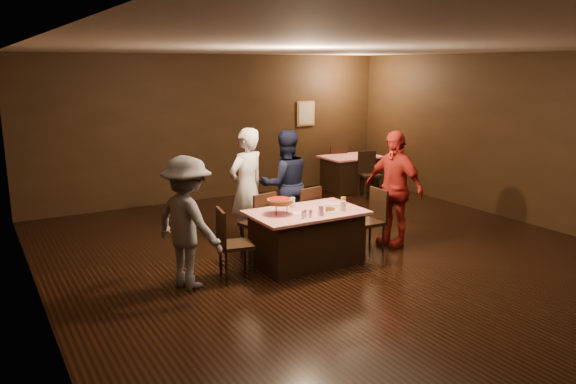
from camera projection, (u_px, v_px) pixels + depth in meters
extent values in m
plane|color=black|center=(359.00, 268.00, 7.86)|extent=(10.00, 10.00, 0.00)
cube|color=silver|center=(366.00, 47.00, 7.20)|extent=(8.00, 10.00, 0.04)
cube|color=black|center=(216.00, 127.00, 11.74)|extent=(8.00, 0.04, 3.00)
cube|color=black|center=(40.00, 196.00, 5.57)|extent=(0.04, 10.00, 3.00)
cube|color=black|center=(551.00, 142.00, 9.48)|extent=(0.04, 10.00, 3.00)
cube|color=tan|center=(306.00, 114.00, 12.75)|extent=(0.46, 0.03, 0.56)
cube|color=beige|center=(306.00, 114.00, 12.73)|extent=(0.38, 0.01, 0.48)
cube|color=#AC0B0E|center=(306.00, 237.00, 7.96)|extent=(1.60, 1.00, 0.77)
cube|color=red|center=(350.00, 173.00, 12.75)|extent=(1.30, 0.90, 0.77)
cube|color=black|center=(257.00, 223.00, 8.37)|extent=(0.50, 0.50, 0.95)
cube|color=black|center=(303.00, 216.00, 8.77)|extent=(0.49, 0.49, 0.95)
cube|color=black|center=(236.00, 243.00, 7.40)|extent=(0.49, 0.49, 0.95)
cube|color=black|center=(368.00, 221.00, 8.48)|extent=(0.44, 0.44, 0.95)
cube|color=black|center=(370.00, 174.00, 12.14)|extent=(0.51, 0.51, 0.95)
cube|color=black|center=(335.00, 165.00, 13.24)|extent=(0.51, 0.51, 0.95)
imported|color=silver|center=(247.00, 188.00, 8.66)|extent=(0.78, 0.64, 1.85)
imported|color=black|center=(285.00, 184.00, 9.10)|extent=(0.97, 0.82, 1.77)
imported|color=slate|center=(188.00, 223.00, 7.03)|extent=(0.97, 1.24, 1.69)
imported|color=#AF241F|center=(394.00, 188.00, 8.70)|extent=(0.64, 1.13, 1.81)
cylinder|color=black|center=(276.00, 207.00, 7.79)|extent=(0.01, 0.01, 0.15)
cylinder|color=black|center=(276.00, 210.00, 7.62)|extent=(0.01, 0.01, 0.15)
cylinder|color=black|center=(287.00, 209.00, 7.70)|extent=(0.01, 0.01, 0.15)
cylinder|color=silver|center=(280.00, 203.00, 7.69)|extent=(0.38, 0.38, 0.01)
cylinder|color=#B27233|center=(280.00, 201.00, 7.68)|extent=(0.35, 0.35, 0.05)
cylinder|color=#A5140C|center=(280.00, 199.00, 7.67)|extent=(0.30, 0.30, 0.01)
cylinder|color=white|center=(328.00, 211.00, 7.84)|extent=(0.25, 0.25, 0.01)
cylinder|color=#B27233|center=(328.00, 209.00, 7.84)|extent=(0.18, 0.18, 0.04)
cylinder|color=#A5140C|center=(328.00, 208.00, 7.83)|extent=(0.14, 0.14, 0.01)
cylinder|color=white|center=(333.00, 204.00, 8.27)|extent=(0.25, 0.25, 0.01)
cylinder|color=silver|center=(321.00, 210.00, 7.63)|extent=(0.08, 0.08, 0.14)
cylinder|color=silver|center=(343.00, 206.00, 7.87)|extent=(0.08, 0.08, 0.14)
cylinder|color=#BF7F26|center=(343.00, 202.00, 8.11)|extent=(0.08, 0.08, 0.14)
cylinder|color=silver|center=(292.00, 202.00, 8.09)|extent=(0.08, 0.08, 0.14)
cylinder|color=silver|center=(305.00, 214.00, 7.57)|extent=(0.04, 0.04, 0.08)
cylinder|color=silver|center=(305.00, 211.00, 7.56)|extent=(0.05, 0.05, 0.02)
cylinder|color=silver|center=(311.00, 214.00, 7.55)|extent=(0.04, 0.04, 0.08)
cylinder|color=silver|center=(311.00, 211.00, 7.54)|extent=(0.05, 0.05, 0.02)
cylinder|color=silver|center=(303.00, 215.00, 7.49)|extent=(0.04, 0.04, 0.08)
cylinder|color=silver|center=(303.00, 212.00, 7.48)|extent=(0.05, 0.05, 0.02)
cube|color=white|center=(324.00, 208.00, 8.02)|extent=(0.19, 0.19, 0.01)
cube|color=white|center=(299.00, 213.00, 7.76)|extent=(0.21, 0.21, 0.01)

